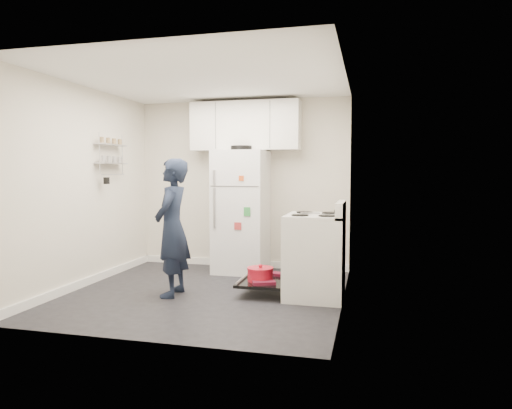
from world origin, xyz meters
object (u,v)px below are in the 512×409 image
(electric_range, at_px, (314,256))
(open_oven_door, at_px, (262,278))
(person, at_px, (172,228))
(refrigerator, at_px, (241,211))

(electric_range, bearing_deg, open_oven_door, -177.31)
(person, bearing_deg, open_oven_door, 102.43)
(person, bearing_deg, electric_range, 97.10)
(refrigerator, xyz_separation_m, person, (-0.42, -1.44, -0.08))
(electric_range, xyz_separation_m, refrigerator, (-1.18, 1.10, 0.41))
(electric_range, relative_size, refrigerator, 0.61)
(refrigerator, height_order, person, refrigerator)
(electric_range, relative_size, person, 0.69)
(open_oven_door, distance_m, refrigerator, 1.44)
(open_oven_door, bearing_deg, electric_range, 2.69)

